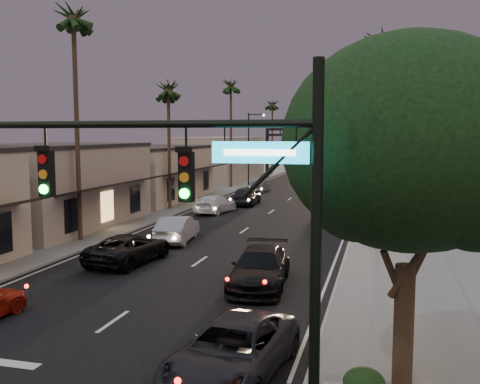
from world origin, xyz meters
The scene contains 29 objects.
ground centered at (0.00, 40.00, 0.00)m, with size 200.00×200.00×0.00m, color slate.
road centered at (0.00, 45.00, 0.00)m, with size 14.00×120.00×0.02m, color black.
sidewalk_left centered at (-9.50, 52.00, 0.06)m, with size 5.00×92.00×0.12m, color slate.
sidewalk_right centered at (9.50, 52.00, 0.06)m, with size 5.00×92.00×0.12m, color slate.
storefront_mid centered at (-13.00, 26.00, 2.75)m, with size 8.00×14.00×5.50m, color tan.
storefront_far centered at (-13.00, 42.00, 2.50)m, with size 8.00×16.00×5.00m, color #C0AD92.
storefront_dist centered at (-13.00, 65.00, 3.00)m, with size 8.00×20.00×6.00m, color tan.
building_right centered at (14.00, 40.00, 2.50)m, with size 8.00×18.00×5.00m, color tan.
traffic_signal centered at (5.69, 4.00, 5.08)m, with size 8.51×0.22×7.80m.
corner_tree centered at (9.48, 7.45, 5.98)m, with size 6.20×6.20×8.80m.
arch centered at (0.00, 70.00, 5.53)m, with size 15.20×0.40×7.27m.
streetlight_right centered at (6.92, 45.00, 5.33)m, with size 2.13×0.30×9.00m.
streetlight_left centered at (-6.92, 58.00, 5.33)m, with size 2.13×0.30×9.00m.
palm_lb centered at (-8.60, 22.00, 13.39)m, with size 3.20×3.20×15.20m.
palm_lc centered at (-8.60, 36.00, 10.47)m, with size 3.20×3.20×12.20m.
palm_ld centered at (-8.60, 55.00, 12.42)m, with size 3.20×3.20×14.20m.
palm_ra centered at (8.60, 24.00, 11.44)m, with size 3.20×3.20×13.20m.
palm_rb centered at (8.60, 44.00, 12.42)m, with size 3.20×3.20×14.20m.
palm_rc centered at (8.60, 64.00, 10.47)m, with size 3.20×3.20×12.20m.
palm_far centered at (-8.30, 78.00, 11.44)m, with size 3.20×3.20×13.20m.
oncoming_pickup centered at (-3.31, 17.88, 0.73)m, with size 2.42×5.26×1.46m, color black.
oncoming_silver centered at (-2.93, 23.38, 0.79)m, with size 1.67×4.78×1.58m, color #9C9CA1.
oncoming_white centered at (-4.33, 35.25, 0.73)m, with size 2.05×5.04×1.46m, color silver.
oncoming_dgrey centered at (-3.07, 40.75, 0.85)m, with size 2.01×5.00×1.70m, color black.
oncoming_grey_far centered at (-4.21, 51.21, 0.66)m, with size 1.41×4.03×1.33m, color #525157.
curbside_near centered at (5.10, 7.02, 0.74)m, with size 2.45×5.30×1.47m, color black.
curbside_black centered at (3.92, 15.46, 0.80)m, with size 2.24×5.50×1.60m, color black.
curbside_grey centered at (5.88, 32.57, 0.66)m, with size 1.56×3.88×1.32m, color #525257.
curbside_far centered at (4.49, 43.38, 0.75)m, with size 1.59×4.55×1.50m, color black.
Camera 1 is at (8.77, -6.00, 6.40)m, focal length 40.00 mm.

